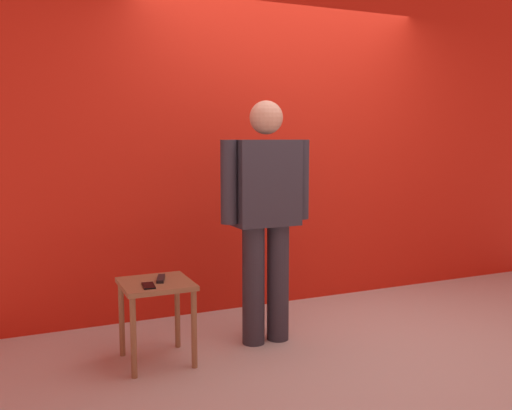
{
  "coord_description": "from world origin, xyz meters",
  "views": [
    {
      "loc": [
        -2.12,
        -3.05,
        1.42
      ],
      "look_at": [
        -0.53,
        0.55,
        0.94
      ],
      "focal_mm": 39.23,
      "sensor_mm": 36.0,
      "label": 1
    }
  ],
  "objects_px": {
    "standing_person": "(266,209)",
    "side_table": "(156,297)",
    "tv_remote": "(161,279)",
    "cell_phone": "(149,286)"
  },
  "relations": [
    {
      "from": "standing_person",
      "to": "tv_remote",
      "type": "height_order",
      "value": "standing_person"
    },
    {
      "from": "side_table",
      "to": "tv_remote",
      "type": "bearing_deg",
      "value": 31.79
    },
    {
      "from": "side_table",
      "to": "tv_remote",
      "type": "relative_size",
      "value": 3.06
    },
    {
      "from": "standing_person",
      "to": "tv_remote",
      "type": "bearing_deg",
      "value": -178.21
    },
    {
      "from": "side_table",
      "to": "tv_remote",
      "type": "distance_m",
      "value": 0.11
    },
    {
      "from": "standing_person",
      "to": "tv_remote",
      "type": "relative_size",
      "value": 9.77
    },
    {
      "from": "side_table",
      "to": "cell_phone",
      "type": "distance_m",
      "value": 0.15
    },
    {
      "from": "cell_phone",
      "to": "standing_person",
      "type": "bearing_deg",
      "value": 15.25
    },
    {
      "from": "standing_person",
      "to": "side_table",
      "type": "xyz_separation_m",
      "value": [
        -0.78,
        -0.05,
        -0.51
      ]
    },
    {
      "from": "standing_person",
      "to": "tv_remote",
      "type": "xyz_separation_m",
      "value": [
        -0.74,
        -0.02,
        -0.4
      ]
    }
  ]
}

